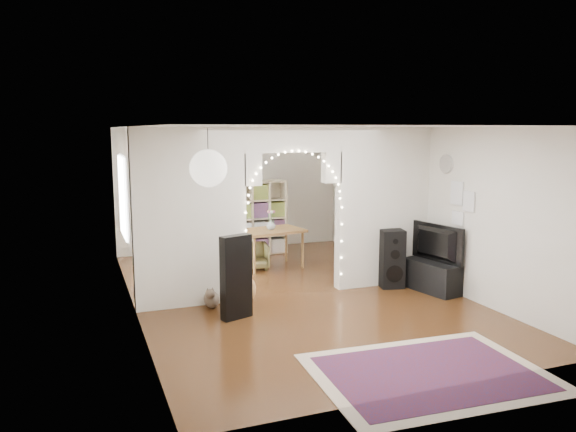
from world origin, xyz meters
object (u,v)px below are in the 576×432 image
object	(u,v)px
dining_chair_right	(254,256)
dining_table	(271,233)
acoustic_guitar	(244,278)
media_console	(431,276)
dining_chair_left	(196,248)
floor_speaker	(392,259)
bookcase	(251,218)

from	to	relation	value
dining_chair_right	dining_table	bearing A→B (deg)	3.10
acoustic_guitar	media_console	distance (m)	3.12
dining_chair_left	dining_chair_right	bearing A→B (deg)	-45.29
acoustic_guitar	floor_speaker	size ratio (longest dim) A/B	0.93
floor_speaker	bookcase	bearing A→B (deg)	127.88
bookcase	media_console	bearing A→B (deg)	-67.39
media_console	bookcase	bearing A→B (deg)	107.02
acoustic_guitar	dining_chair_left	world-z (taller)	acoustic_guitar
dining_chair_left	bookcase	bearing A→B (deg)	10.34
media_console	dining_chair_left	size ratio (longest dim) A/B	1.81
bookcase	dining_table	world-z (taller)	bookcase
acoustic_guitar	floor_speaker	distance (m)	2.60
floor_speaker	dining_chair_right	bearing A→B (deg)	144.76
acoustic_guitar	dining_table	world-z (taller)	acoustic_guitar
floor_speaker	bookcase	size ratio (longest dim) A/B	0.63
bookcase	dining_chair_right	distance (m)	1.36
floor_speaker	dining_chair_right	world-z (taller)	floor_speaker
dining_chair_left	dining_chair_right	distance (m)	1.44
media_console	bookcase	xyz separation A→B (m)	(-1.98, 3.70, 0.54)
acoustic_guitar	dining_table	distance (m)	2.31
bookcase	floor_speaker	bearing A→B (deg)	-70.91
dining_table	dining_chair_right	bearing A→B (deg)	165.06
floor_speaker	media_console	bearing A→B (deg)	-29.31
floor_speaker	dining_table	xyz separation A→B (m)	(-1.47, 2.01, 0.19)
floor_speaker	dining_chair_left	size ratio (longest dim) A/B	1.79
acoustic_guitar	bookcase	size ratio (longest dim) A/B	0.58
media_console	dining_chair_right	bearing A→B (deg)	121.54
floor_speaker	dining_chair_right	xyz separation A→B (m)	(-1.81, 2.04, -0.24)
floor_speaker	dining_table	size ratio (longest dim) A/B	0.75
dining_chair_left	media_console	bearing A→B (deg)	-42.54
dining_table	bookcase	bearing A→B (deg)	81.81
media_console	dining_table	distance (m)	3.17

